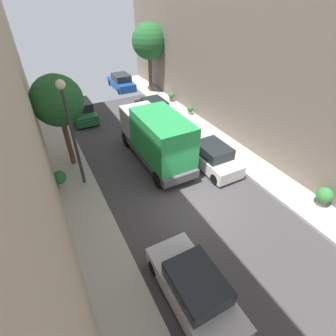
{
  "coord_description": "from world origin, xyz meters",
  "views": [
    {
      "loc": [
        -5.7,
        -7.67,
        9.3
      ],
      "look_at": [
        -0.03,
        2.96,
        0.5
      ],
      "focal_mm": 27.33,
      "sensor_mm": 36.0,
      "label": 1
    }
  ],
  "objects_px": {
    "street_tree_1": "(149,42)",
    "potted_plant_2": "(60,178)",
    "parked_car_right_2": "(211,157)",
    "potted_plant_1": "(324,196)",
    "potted_plant_4": "(171,96)",
    "parked_car_right_4": "(121,82)",
    "street_tree_0": "(58,101)",
    "parked_car_right_3": "(154,109)",
    "potted_plant_5": "(37,95)",
    "lamp_post": "(70,121)",
    "potted_plant_0": "(190,110)",
    "parked_car_left_2": "(194,288)",
    "delivery_truck": "(156,137)",
    "parked_car_left_3": "(82,111)"
  },
  "relations": [
    {
      "from": "potted_plant_2",
      "to": "potted_plant_5",
      "type": "distance_m",
      "value": 14.37
    },
    {
      "from": "parked_car_right_4",
      "to": "street_tree_1",
      "type": "distance_m",
      "value": 5.21
    },
    {
      "from": "potted_plant_1",
      "to": "potted_plant_2",
      "type": "height_order",
      "value": "potted_plant_1"
    },
    {
      "from": "lamp_post",
      "to": "potted_plant_5",
      "type": "bearing_deg",
      "value": 93.76
    },
    {
      "from": "delivery_truck",
      "to": "potted_plant_5",
      "type": "distance_m",
      "value": 15.6
    },
    {
      "from": "parked_car_left_3",
      "to": "potted_plant_1",
      "type": "bearing_deg",
      "value": -62.78
    },
    {
      "from": "potted_plant_2",
      "to": "street_tree_1",
      "type": "bearing_deg",
      "value": 46.96
    },
    {
      "from": "potted_plant_0",
      "to": "potted_plant_1",
      "type": "distance_m",
      "value": 12.39
    },
    {
      "from": "potted_plant_5",
      "to": "lamp_post",
      "type": "distance_m",
      "value": 15.01
    },
    {
      "from": "street_tree_0",
      "to": "potted_plant_0",
      "type": "height_order",
      "value": "street_tree_0"
    },
    {
      "from": "parked_car_right_3",
      "to": "potted_plant_2",
      "type": "distance_m",
      "value": 10.32
    },
    {
      "from": "street_tree_0",
      "to": "potted_plant_2",
      "type": "height_order",
      "value": "street_tree_0"
    },
    {
      "from": "parked_car_left_3",
      "to": "delivery_truck",
      "type": "height_order",
      "value": "delivery_truck"
    },
    {
      "from": "parked_car_right_3",
      "to": "parked_car_right_4",
      "type": "bearing_deg",
      "value": 90.0
    },
    {
      "from": "potted_plant_0",
      "to": "parked_car_right_4",
      "type": "bearing_deg",
      "value": 106.97
    },
    {
      "from": "delivery_truck",
      "to": "street_tree_0",
      "type": "xyz_separation_m",
      "value": [
        -4.74,
        2.18,
        2.35
      ]
    },
    {
      "from": "parked_car_left_3",
      "to": "street_tree_0",
      "type": "distance_m",
      "value": 7.53
    },
    {
      "from": "street_tree_1",
      "to": "parked_car_right_2",
      "type": "bearing_deg",
      "value": -99.68
    },
    {
      "from": "street_tree_0",
      "to": "street_tree_1",
      "type": "height_order",
      "value": "street_tree_1"
    },
    {
      "from": "delivery_truck",
      "to": "potted_plant_4",
      "type": "distance_m",
      "value": 9.96
    },
    {
      "from": "delivery_truck",
      "to": "potted_plant_5",
      "type": "bearing_deg",
      "value": 110.94
    },
    {
      "from": "parked_car_right_3",
      "to": "delivery_truck",
      "type": "distance_m",
      "value": 6.7
    },
    {
      "from": "parked_car_right_2",
      "to": "delivery_truck",
      "type": "distance_m",
      "value": 3.53
    },
    {
      "from": "parked_car_right_4",
      "to": "potted_plant_4",
      "type": "distance_m",
      "value": 6.5
    },
    {
      "from": "parked_car_left_2",
      "to": "parked_car_right_4",
      "type": "relative_size",
      "value": 1.0
    },
    {
      "from": "potted_plant_0",
      "to": "potted_plant_2",
      "type": "relative_size",
      "value": 0.77
    },
    {
      "from": "parked_car_right_2",
      "to": "potted_plant_2",
      "type": "relative_size",
      "value": 4.37
    },
    {
      "from": "parked_car_left_2",
      "to": "parked_car_left_3",
      "type": "distance_m",
      "value": 17.05
    },
    {
      "from": "street_tree_0",
      "to": "potted_plant_4",
      "type": "height_order",
      "value": "street_tree_0"
    },
    {
      "from": "potted_plant_0",
      "to": "potted_plant_5",
      "type": "xyz_separation_m",
      "value": [
        -11.06,
        9.66,
        0.08
      ]
    },
    {
      "from": "parked_car_right_4",
      "to": "delivery_truck",
      "type": "relative_size",
      "value": 0.64
    },
    {
      "from": "potted_plant_4",
      "to": "parked_car_right_4",
      "type": "bearing_deg",
      "value": 115.75
    },
    {
      "from": "parked_car_right_2",
      "to": "potted_plant_4",
      "type": "height_order",
      "value": "parked_car_right_2"
    },
    {
      "from": "parked_car_right_3",
      "to": "lamp_post",
      "type": "xyz_separation_m",
      "value": [
        -7.3,
        -6.13,
        3.18
      ]
    },
    {
      "from": "parked_car_right_2",
      "to": "potted_plant_5",
      "type": "bearing_deg",
      "value": 116.55
    },
    {
      "from": "parked_car_right_2",
      "to": "street_tree_1",
      "type": "height_order",
      "value": "street_tree_1"
    },
    {
      "from": "parked_car_right_2",
      "to": "potted_plant_1",
      "type": "relative_size",
      "value": 4.16
    },
    {
      "from": "parked_car_left_2",
      "to": "potted_plant_2",
      "type": "height_order",
      "value": "parked_car_left_2"
    },
    {
      "from": "parked_car_left_2",
      "to": "potted_plant_1",
      "type": "relative_size",
      "value": 4.16
    },
    {
      "from": "parked_car_left_3",
      "to": "potted_plant_2",
      "type": "height_order",
      "value": "parked_car_left_3"
    },
    {
      "from": "parked_car_left_3",
      "to": "lamp_post",
      "type": "xyz_separation_m",
      "value": [
        -1.9,
        -8.67,
        3.18
      ]
    },
    {
      "from": "parked_car_right_4",
      "to": "potted_plant_1",
      "type": "distance_m",
      "value": 21.76
    },
    {
      "from": "parked_car_right_2",
      "to": "street_tree_0",
      "type": "height_order",
      "value": "street_tree_0"
    },
    {
      "from": "parked_car_right_3",
      "to": "potted_plant_0",
      "type": "relative_size",
      "value": 5.7
    },
    {
      "from": "parked_car_left_2",
      "to": "potted_plant_1",
      "type": "xyz_separation_m",
      "value": [
        8.28,
        0.96,
        -0.02
      ]
    },
    {
      "from": "street_tree_1",
      "to": "potted_plant_4",
      "type": "height_order",
      "value": "street_tree_1"
    },
    {
      "from": "street_tree_0",
      "to": "parked_car_right_3",
      "type": "bearing_deg",
      "value": 27.42
    },
    {
      "from": "street_tree_1",
      "to": "potted_plant_2",
      "type": "height_order",
      "value": "street_tree_1"
    },
    {
      "from": "parked_car_right_2",
      "to": "parked_car_right_3",
      "type": "bearing_deg",
      "value": 90.0
    },
    {
      "from": "parked_car_left_2",
      "to": "parked_car_right_3",
      "type": "distance_m",
      "value": 15.49
    }
  ]
}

